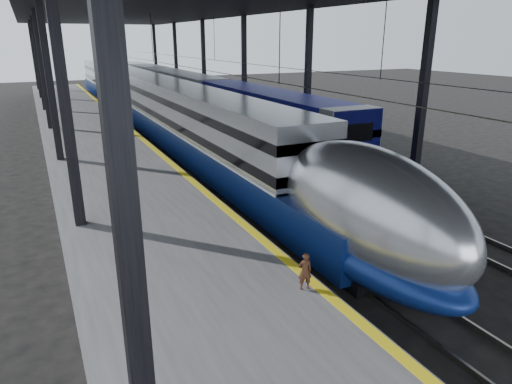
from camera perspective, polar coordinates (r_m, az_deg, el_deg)
ground at (r=14.66m, az=5.09°, el=-10.55°), size 160.00×160.00×0.00m
platform at (r=31.78m, az=-19.57°, el=5.49°), size 6.00×80.00×1.00m
yellow_strip at (r=32.08m, az=-14.70°, el=7.00°), size 0.30×80.00×0.01m
rails at (r=33.63m, az=-5.84°, el=6.41°), size 6.52×80.00×0.16m
canopy at (r=32.15m, az=-11.08°, el=21.83°), size 18.00×75.00×9.47m
tgv_train at (r=39.14m, az=-13.01°, el=10.63°), size 3.00×65.20×4.31m
second_train at (r=46.81m, az=-8.87°, el=12.12°), size 2.90×56.05×3.99m
child at (r=11.84m, az=6.12°, el=-9.81°), size 0.41×0.32×1.01m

